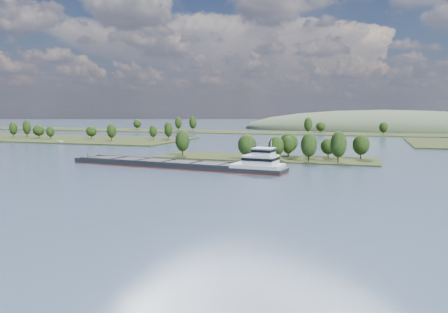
% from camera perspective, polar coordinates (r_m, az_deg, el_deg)
% --- Properties ---
extents(ground, '(1800.00, 1800.00, 0.00)m').
position_cam_1_polar(ground, '(143.83, 0.01, -2.83)').
color(ground, '#394A63').
rests_on(ground, ground).
extents(tree_island, '(100.00, 30.51, 14.40)m').
position_cam_1_polar(tree_island, '(198.65, 7.15, 0.76)').
color(tree_island, black).
rests_on(tree_island, ground).
extents(left_bank, '(300.00, 80.00, 15.14)m').
position_cam_1_polar(left_bank, '(388.54, -26.45, 2.34)').
color(left_bank, black).
rests_on(left_bank, ground).
extents(back_shoreline, '(900.00, 60.00, 16.30)m').
position_cam_1_polar(back_shoreline, '(416.72, 13.40, 3.02)').
color(back_shoreline, black).
rests_on(back_shoreline, ground).
extents(hill_west, '(320.00, 160.00, 44.00)m').
position_cam_1_polar(hill_west, '(515.51, 20.12, 3.30)').
color(hill_west, '#3B4A33').
rests_on(hill_west, ground).
extents(cargo_barge, '(91.70, 20.94, 12.31)m').
position_cam_1_polar(cargo_barge, '(168.70, -4.80, -0.98)').
color(cargo_barge, black).
rests_on(cargo_barge, ground).
extents(motorboat, '(6.65, 4.26, 2.40)m').
position_cam_1_polar(motorboat, '(310.47, -20.57, 1.85)').
color(motorboat, silver).
rests_on(motorboat, ground).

